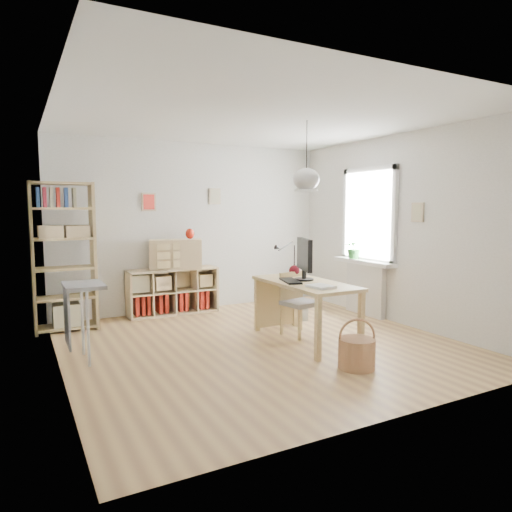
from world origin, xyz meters
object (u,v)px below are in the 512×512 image
cube_shelf (171,295)px  desk (305,289)px  tall_bookshelf (63,251)px  chair (297,299)px  monitor (304,257)px  storage_chest (284,306)px  drawer_chest (176,254)px

cube_shelf → desk: bearing=-65.4°
cube_shelf → tall_bookshelf: tall_bookshelf is taller
tall_bookshelf → chair: size_ratio=2.45×
desk → chair: (0.08, 0.30, -0.19)m
desk → monitor: (0.05, 0.10, 0.39)m
monitor → storage_chest: bearing=92.9°
tall_bookshelf → storage_chest: bearing=-16.4°
desk → chair: chair is taller
drawer_chest → storage_chest: bearing=-22.7°
chair → storage_chest: chair is taller
monitor → drawer_chest: 2.32m
tall_bookshelf → chair: 3.20m
chair → monitor: monitor is taller
storage_chest → drawer_chest: bearing=143.8°
chair → drawer_chest: size_ratio=1.03×
cube_shelf → storage_chest: bearing=-39.6°
desk → tall_bookshelf: 3.27m
chair → desk: bearing=-115.4°
chair → monitor: bearing=-108.8°
storage_chest → monitor: monitor is taller
desk → monitor: size_ratio=2.56×
desk → cube_shelf: (-1.02, 2.23, -0.36)m
chair → storage_chest: 0.88m
desk → chair: size_ratio=1.84×
tall_bookshelf → drawer_chest: bearing=8.3°
storage_chest → drawer_chest: (-1.31, 1.11, 0.75)m
chair → storage_chest: bearing=60.8°
desk → drawer_chest: size_ratio=1.90×
storage_chest → monitor: size_ratio=1.14×
cube_shelf → tall_bookshelf: size_ratio=0.70×
cube_shelf → drawer_chest: 0.65m
chair → storage_chest: (0.28, 0.79, -0.27)m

